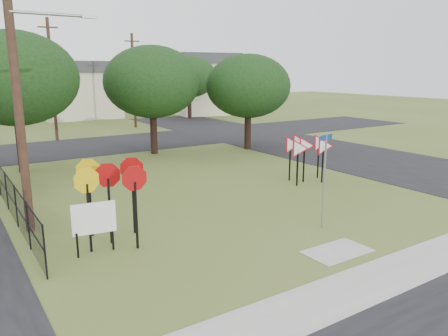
# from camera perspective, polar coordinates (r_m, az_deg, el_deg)

# --- Properties ---
(ground) EXTENTS (140.00, 140.00, 0.00)m
(ground) POSITION_cam_1_polar(r_m,az_deg,el_deg) (15.22, 7.85, -7.75)
(ground) COLOR #485C22
(sidewalk) EXTENTS (30.00, 1.60, 0.02)m
(sidewalk) POSITION_cam_1_polar(r_m,az_deg,el_deg) (12.63, 20.77, -12.88)
(sidewalk) COLOR #9E9C95
(sidewalk) RESTS_ON ground
(planting_strip) EXTENTS (30.00, 0.80, 0.02)m
(planting_strip) POSITION_cam_1_polar(r_m,az_deg,el_deg) (12.06, 25.50, -14.59)
(planting_strip) COLOR #485C22
(planting_strip) RESTS_ON ground
(street_right) EXTENTS (8.00, 50.00, 0.02)m
(street_right) POSITION_cam_1_polar(r_m,az_deg,el_deg) (30.27, 12.60, 2.36)
(street_right) COLOR black
(street_right) RESTS_ON ground
(street_far) EXTENTS (60.00, 8.00, 0.02)m
(street_far) POSITION_cam_1_polar(r_m,az_deg,el_deg) (32.53, -15.94, 2.88)
(street_far) COLOR black
(street_far) RESTS_ON ground
(curb_pad) EXTENTS (2.00, 1.20, 0.02)m
(curb_pad) POSITION_cam_1_polar(r_m,az_deg,el_deg) (13.64, 14.58, -10.50)
(curb_pad) COLOR #9E9C95
(curb_pad) RESTS_ON ground
(street_name_sign) EXTENTS (0.66, 0.15, 3.21)m
(street_name_sign) POSITION_cam_1_polar(r_m,az_deg,el_deg) (14.97, 12.97, -0.99)
(street_name_sign) COLOR gray
(street_name_sign) RESTS_ON ground
(stop_sign_cluster) EXTENTS (2.42, 1.96, 2.58)m
(stop_sign_cluster) POSITION_cam_1_polar(r_m,az_deg,el_deg) (13.76, -14.61, -1.95)
(stop_sign_cluster) COLOR black
(stop_sign_cluster) RESTS_ON ground
(yield_sign_cluster) EXTENTS (2.83, 2.02, 2.26)m
(yield_sign_cluster) POSITION_cam_1_polar(r_m,az_deg,el_deg) (21.28, 10.62, 2.70)
(yield_sign_cluster) COLOR black
(yield_sign_cluster) RESTS_ON ground
(info_board) EXTENTS (1.24, 0.22, 1.56)m
(info_board) POSITION_cam_1_polar(r_m,az_deg,el_deg) (13.26, -16.61, -6.54)
(info_board) COLOR black
(info_board) RESTS_ON ground
(utility_pole_main) EXTENTS (3.55, 0.33, 10.00)m
(utility_pole_main) POSITION_cam_1_polar(r_m,az_deg,el_deg) (15.33, -25.43, 11.22)
(utility_pole_main) COLOR #462D20
(utility_pole_main) RESTS_ON ground
(far_pole_a) EXTENTS (1.40, 0.24, 9.00)m
(far_pole_a) POSITION_cam_1_polar(r_m,az_deg,el_deg) (35.47, -21.53, 10.74)
(far_pole_a) COLOR #462D20
(far_pole_a) RESTS_ON ground
(far_pole_b) EXTENTS (1.40, 0.24, 8.50)m
(far_pole_b) POSITION_cam_1_polar(r_m,az_deg,el_deg) (41.66, -11.72, 11.16)
(far_pole_b) COLOR #462D20
(far_pole_b) RESTS_ON ground
(fence_run) EXTENTS (0.05, 11.55, 1.50)m
(fence_run) POSITION_cam_1_polar(r_m,az_deg,el_deg) (17.61, -26.07, -3.44)
(fence_run) COLOR black
(fence_run) RESTS_ON ground
(house_mid) EXTENTS (8.40, 8.40, 6.20)m
(house_mid) POSITION_cam_1_polar(r_m,az_deg,el_deg) (52.48, -18.68, 9.72)
(house_mid) COLOR beige
(house_mid) RESTS_ON ground
(house_right) EXTENTS (8.30, 8.30, 7.20)m
(house_right) POSITION_cam_1_polar(r_m,az_deg,el_deg) (54.18, -2.87, 10.97)
(house_right) COLOR beige
(house_right) RESTS_ON ground
(tree_near_left) EXTENTS (6.40, 6.40, 7.27)m
(tree_near_left) POSITION_cam_1_polar(r_m,az_deg,el_deg) (24.92, -25.75, 10.48)
(tree_near_left) COLOR black
(tree_near_left) RESTS_ON ground
(tree_near_mid) EXTENTS (6.00, 6.00, 6.80)m
(tree_near_mid) POSITION_cam_1_polar(r_m,az_deg,el_deg) (28.13, -9.39, 11.02)
(tree_near_mid) COLOR black
(tree_near_mid) RESTS_ON ground
(tree_near_right) EXTENTS (5.60, 5.60, 6.33)m
(tree_near_right) POSITION_cam_1_polar(r_m,az_deg,el_deg) (29.44, 3.18, 10.62)
(tree_near_right) COLOR black
(tree_near_right) RESTS_ON ground
(tree_far_right) EXTENTS (6.00, 6.00, 6.80)m
(tree_far_right) POSITION_cam_1_polar(r_m,az_deg,el_deg) (48.71, -4.59, 11.79)
(tree_far_right) COLOR black
(tree_far_right) RESTS_ON ground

